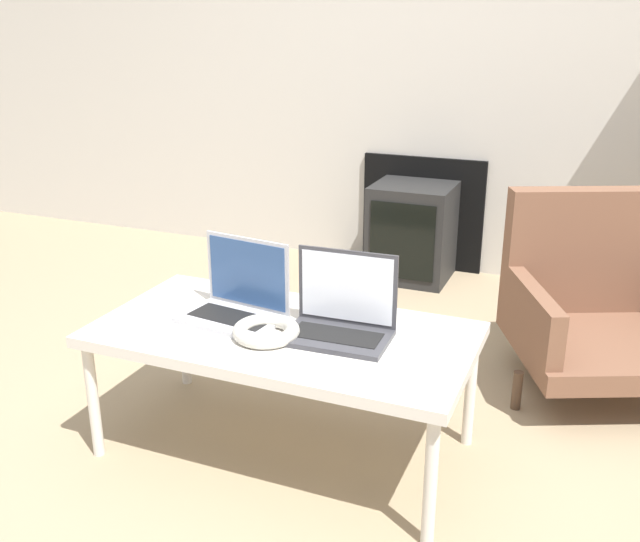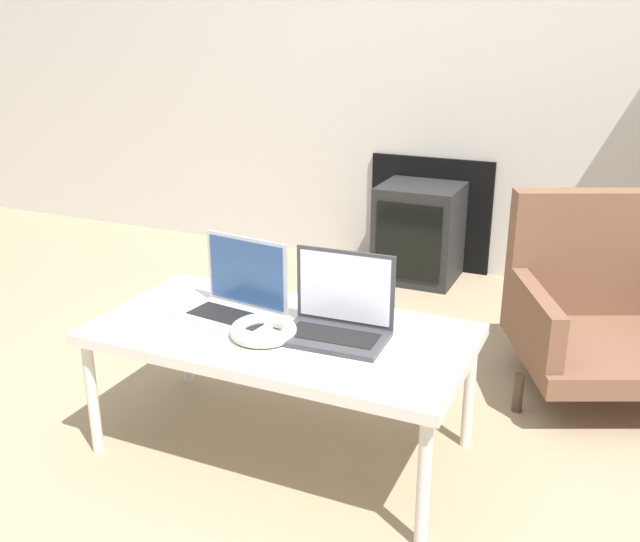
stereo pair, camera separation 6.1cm
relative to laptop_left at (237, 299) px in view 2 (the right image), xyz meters
The scene contains 9 objects.
ground_plane 0.55m from the laptop_left, 43.73° to the right, with size 14.00×14.00×0.00m, color #998466.
wall_back 2.14m from the laptop_left, 84.96° to the left, with size 7.00×0.08×2.60m.
table 0.20m from the laptop_left, 11.01° to the right, with size 1.17×0.61×0.43m.
laptop_left is the anchor object (origin of this frame).
laptop_right 0.35m from the laptop_left, ahead, with size 0.32×0.22×0.25m.
headphones 0.19m from the laptop_left, 34.85° to the right, with size 0.20×0.20×0.04m.
phone 0.45m from the laptop_left, 31.52° to the right, with size 0.07×0.14×0.01m.
tv 1.75m from the laptop_left, 86.57° to the left, with size 0.42×0.39×0.52m.
armchair 1.41m from the laptop_left, 39.33° to the left, with size 0.87×0.85×0.72m.
Camera 2 is at (0.94, -1.67, 1.34)m, focal length 40.00 mm.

